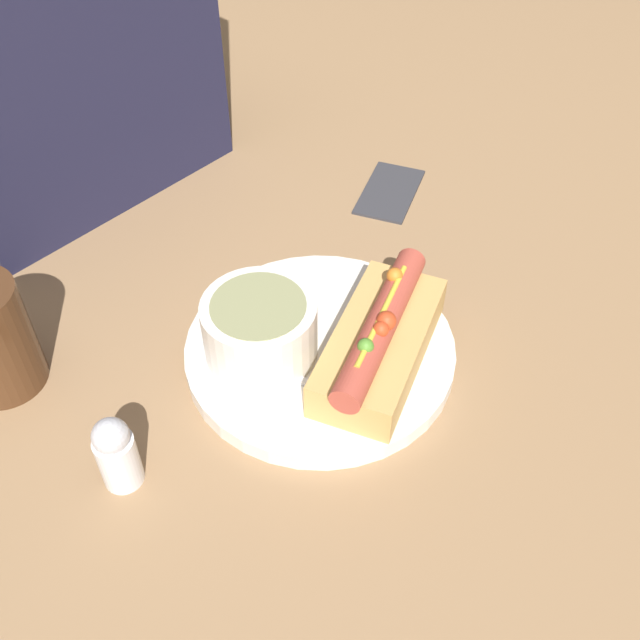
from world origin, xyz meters
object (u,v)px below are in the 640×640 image
(soup_bowl, at_px, (260,326))
(salt_shaker, at_px, (116,453))
(hot_dog, at_px, (380,340))
(spoon, at_px, (239,355))

(soup_bowl, bearing_deg, salt_shaker, -178.30)
(soup_bowl, distance_m, salt_shaker, 0.16)
(hot_dog, bearing_deg, spoon, 110.69)
(spoon, bearing_deg, hot_dog, -154.29)
(hot_dog, xyz_separation_m, spoon, (-0.08, 0.09, -0.02))
(hot_dog, xyz_separation_m, salt_shaker, (-0.23, 0.08, -0.01))
(hot_dog, relative_size, salt_shaker, 2.51)
(hot_dog, relative_size, spoon, 1.24)
(hot_dog, distance_m, salt_shaker, 0.24)
(hot_dog, relative_size, soup_bowl, 1.80)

